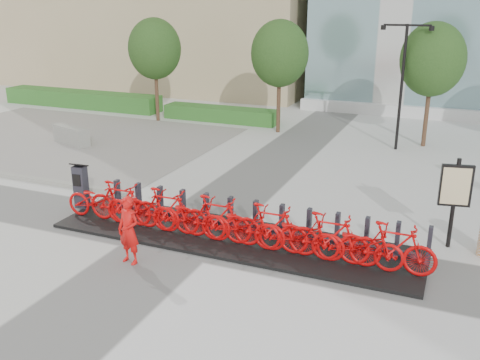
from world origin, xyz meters
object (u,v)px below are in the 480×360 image
at_px(worker_red, 129,230).
at_px(map_sign, 455,190).
at_px(bike_0, 98,201).
at_px(kiosk, 81,186).
at_px(jersey_barrier, 71,135).

relative_size(worker_red, map_sign, 0.71).
bearing_deg(map_sign, bike_0, -178.99).
distance_m(kiosk, jersey_barrier, 8.01).
bearing_deg(jersey_barrier, map_sign, 2.41).
xyz_separation_m(kiosk, worker_red, (3.20, -2.29, 0.08)).
xyz_separation_m(worker_red, jersey_barrier, (-8.52, 8.26, -0.43)).
height_order(jersey_barrier, map_sign, map_sign).
bearing_deg(jersey_barrier, kiosk, -29.67).
relative_size(bike_0, kiosk, 1.45).
distance_m(worker_red, map_sign, 7.85).
bearing_deg(kiosk, worker_red, -41.86).
height_order(bike_0, map_sign, map_sign).
xyz_separation_m(kiosk, jersey_barrier, (-5.32, 5.97, -0.35)).
xyz_separation_m(bike_0, worker_red, (2.20, -1.76, 0.21)).
height_order(kiosk, jersey_barrier, kiosk).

